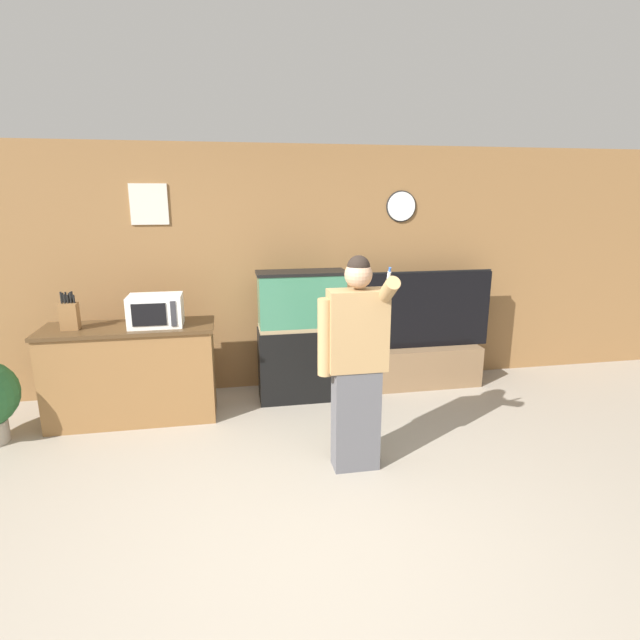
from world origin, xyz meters
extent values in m
plane|color=gray|center=(0.00, 0.00, 0.00)|extent=(18.00, 18.00, 0.00)
cube|color=olive|center=(0.00, 2.67, 1.30)|extent=(10.00, 0.06, 2.60)
cube|color=beige|center=(-1.19, 2.63, 2.00)|extent=(0.36, 0.02, 0.40)
cylinder|color=white|center=(1.43, 2.63, 1.97)|extent=(0.31, 0.03, 0.31)
cylinder|color=black|center=(1.43, 2.63, 1.97)|extent=(0.33, 0.01, 0.33)
cube|color=brown|center=(-1.38, 2.02, 0.44)|extent=(1.51, 0.54, 0.88)
cube|color=#48321C|center=(-1.38, 2.02, 0.90)|extent=(1.55, 0.58, 0.03)
cube|color=white|center=(-1.12, 1.98, 1.06)|extent=(0.48, 0.32, 0.29)
cube|color=black|center=(-1.16, 1.82, 1.06)|extent=(0.30, 0.01, 0.20)
cube|color=#2D2D33|center=(-0.95, 1.82, 1.06)|extent=(0.05, 0.01, 0.23)
cube|color=brown|center=(-1.86, 1.99, 1.03)|extent=(0.15, 0.11, 0.24)
cylinder|color=black|center=(-1.92, 2.00, 1.21)|extent=(0.02, 0.02, 0.11)
cylinder|color=black|center=(-1.89, 2.00, 1.20)|extent=(0.02, 0.02, 0.08)
cylinder|color=black|center=(-1.86, 2.00, 1.19)|extent=(0.02, 0.02, 0.08)
cylinder|color=black|center=(-1.84, 2.00, 1.21)|extent=(0.02, 0.02, 0.10)
cylinder|color=black|center=(-1.81, 2.00, 1.19)|extent=(0.02, 0.02, 0.07)
cylinder|color=black|center=(-1.92, 2.04, 1.20)|extent=(0.02, 0.02, 0.09)
cylinder|color=black|center=(-1.89, 2.04, 1.20)|extent=(0.02, 0.02, 0.09)
cylinder|color=black|center=(-1.86, 2.04, 1.20)|extent=(0.02, 0.02, 0.08)
cylinder|color=black|center=(-1.84, 2.04, 1.20)|extent=(0.02, 0.02, 0.10)
cube|color=black|center=(0.26, 2.20, 0.38)|extent=(0.90, 0.36, 0.76)
cube|color=#937F5B|center=(0.26, 2.20, 0.78)|extent=(0.87, 0.35, 0.04)
cube|color=#387556|center=(0.26, 2.20, 1.06)|extent=(0.86, 0.34, 0.57)
cube|color=black|center=(0.26, 2.20, 1.34)|extent=(0.90, 0.36, 0.03)
cube|color=brown|center=(1.66, 2.34, 0.22)|extent=(1.25, 0.40, 0.45)
cube|color=black|center=(1.66, 2.34, 0.86)|extent=(1.47, 0.05, 0.83)
cube|color=black|center=(1.66, 2.37, 0.86)|extent=(1.50, 0.01, 0.86)
cube|color=#515156|center=(0.47, 0.78, 0.41)|extent=(0.35, 0.20, 0.81)
cube|color=#A37F51|center=(0.47, 0.78, 1.12)|extent=(0.44, 0.21, 0.61)
sphere|color=tan|center=(0.47, 0.78, 1.53)|extent=(0.20, 0.20, 0.20)
sphere|color=black|center=(0.47, 0.78, 1.59)|extent=(0.17, 0.17, 0.17)
cylinder|color=#A37F51|center=(0.23, 0.78, 1.08)|extent=(0.11, 0.11, 0.58)
cylinder|color=#A37F51|center=(0.65, 0.64, 1.42)|extent=(0.10, 0.32, 0.27)
cylinder|color=white|center=(0.65, 0.62, 1.52)|extent=(0.02, 0.06, 0.11)
cylinder|color=#2856B2|center=(0.65, 0.60, 1.58)|extent=(0.02, 0.03, 0.05)
camera|label=1|loc=(-0.45, -2.67, 2.10)|focal=28.00mm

